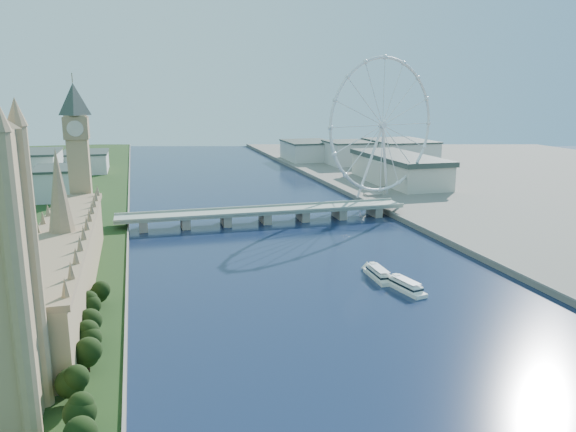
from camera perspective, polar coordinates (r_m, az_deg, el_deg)
name	(u,v)px	position (r m, az deg, el deg)	size (l,w,h in m)	color
tree_row	(80,395)	(188.39, -20.39, -16.65)	(8.44, 184.44, 20.51)	black
parliament_range	(65,261)	(289.91, -21.69, -4.31)	(24.00, 200.00, 70.00)	tan
big_ben	(77,141)	(387.23, -20.62, 7.14)	(20.02, 20.02, 110.00)	tan
westminster_bridge	(265,214)	(426.80, -2.37, 0.24)	(220.00, 22.00, 9.50)	gray
london_eye	(382,126)	(508.95, 9.57, 9.03)	(113.60, 39.12, 124.30)	silver
county_hall	(398,185)	(607.46, 11.12, 3.13)	(54.00, 144.00, 35.00)	beige
city_skyline	(248,159)	(684.19, -4.07, 5.83)	(505.00, 280.00, 32.00)	beige
tour_boat_near	(378,279)	(306.12, 9.14, -6.29)	(7.57, 29.62, 6.54)	silver
tour_boat_far	(405,291)	(290.79, 11.83, -7.44)	(7.42, 29.09, 6.42)	white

